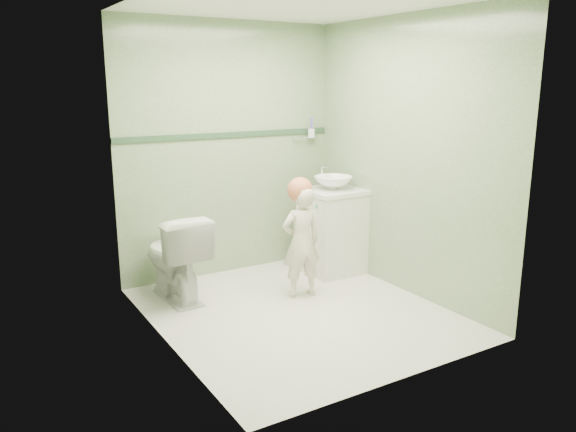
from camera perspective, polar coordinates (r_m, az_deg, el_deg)
ground at (r=4.69m, az=0.96°, el=-9.67°), size 2.50×2.50×0.00m
room_shell at (r=4.37m, az=1.02°, el=4.98°), size 2.50×2.54×2.40m
trim_stripe at (r=5.43m, az=-6.01°, el=8.15°), size 2.20×0.02×0.05m
vanity at (r=5.56m, az=4.49°, el=-1.65°), size 0.52×0.50×0.80m
counter at (r=5.47m, az=4.56°, el=2.50°), size 0.54×0.52×0.04m
basin at (r=5.45m, az=4.58°, el=3.37°), size 0.37×0.37×0.13m
faucet at (r=5.59m, az=3.49°, el=4.46°), size 0.03×0.13×0.18m
cup_holder at (r=5.82m, az=2.30°, el=8.38°), size 0.26×0.07×0.21m
toilet at (r=4.94m, az=-11.34°, el=-4.04°), size 0.46×0.77×0.76m
toddler at (r=4.88m, az=1.35°, el=-2.65°), size 0.38×0.28×0.98m
hair_cap at (r=4.80m, az=1.22°, el=2.65°), size 0.22×0.22×0.22m
teal_toothbrush at (r=4.72m, az=2.82°, el=0.97°), size 0.11×0.14×0.08m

